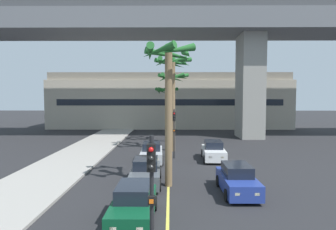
% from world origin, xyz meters
% --- Properties ---
extents(sidewalk_left, '(4.80, 80.00, 0.15)m').
position_xyz_m(sidewalk_left, '(-8.00, 16.00, 0.07)').
color(sidewalk_left, '#9E9991').
rests_on(sidewalk_left, ground).
extents(lane_stripe_center, '(0.14, 56.00, 0.01)m').
position_xyz_m(lane_stripe_center, '(0.00, 24.00, 0.00)').
color(lane_stripe_center, '#DBCC4C').
rests_on(lane_stripe_center, ground).
extents(bridge_overpass, '(87.86, 8.00, 17.28)m').
position_xyz_m(bridge_overpass, '(0.83, 37.52, 13.82)').
color(bridge_overpass, slate).
rests_on(bridge_overpass, ground).
extents(pier_building_backdrop, '(39.78, 8.04, 9.12)m').
position_xyz_m(pier_building_backdrop, '(0.00, 50.11, 4.50)').
color(pier_building_backdrop, '#BCB29E').
rests_on(pier_building_backdrop, ground).
extents(car_queue_front, '(1.95, 4.16, 1.56)m').
position_xyz_m(car_queue_front, '(3.71, 24.10, 0.72)').
color(car_queue_front, white).
rests_on(car_queue_front, ground).
extents(car_queue_second, '(1.92, 4.14, 1.56)m').
position_xyz_m(car_queue_second, '(-1.36, 17.22, 0.72)').
color(car_queue_second, '#4C5156').
rests_on(car_queue_second, ground).
extents(car_queue_third, '(1.85, 4.11, 1.56)m').
position_xyz_m(car_queue_third, '(3.77, 15.66, 0.72)').
color(car_queue_third, navy).
rests_on(car_queue_third, ground).
extents(car_queue_fourth, '(1.84, 4.10, 1.56)m').
position_xyz_m(car_queue_fourth, '(-1.43, 11.97, 0.72)').
color(car_queue_fourth, '#0C4728').
rests_on(car_queue_fourth, ground).
extents(car_queue_fifth, '(1.95, 4.16, 1.56)m').
position_xyz_m(car_queue_fifth, '(-1.40, 23.30, 0.72)').
color(car_queue_fifth, '#B7BABF').
rests_on(car_queue_fifth, ground).
extents(traffic_light_median_near, '(0.24, 0.37, 4.20)m').
position_xyz_m(traffic_light_median_near, '(-0.41, 7.90, 2.71)').
color(traffic_light_median_near, black).
rests_on(traffic_light_median_near, ground).
extents(traffic_light_median_far, '(0.24, 0.37, 4.20)m').
position_xyz_m(traffic_light_median_far, '(0.43, 24.58, 2.71)').
color(traffic_light_median_far, black).
rests_on(traffic_light_median_far, ground).
extents(palm_tree_near_median, '(3.69, 3.71, 9.08)m').
position_xyz_m(palm_tree_near_median, '(0.33, 28.02, 7.11)').
color(palm_tree_near_median, brown).
rests_on(palm_tree_near_median, ground).
extents(palm_tree_mid_median, '(3.13, 3.28, 8.32)m').
position_xyz_m(palm_tree_mid_median, '(0.01, 16.90, 6.44)').
color(palm_tree_mid_median, brown).
rests_on(palm_tree_mid_median, ground).
extents(palm_tree_far_median, '(3.62, 3.60, 8.03)m').
position_xyz_m(palm_tree_far_median, '(0.46, 33.46, 6.78)').
color(palm_tree_far_median, brown).
rests_on(palm_tree_far_median, ground).
extents(palm_tree_farthest_median, '(3.29, 3.29, 6.62)m').
position_xyz_m(palm_tree_farthest_median, '(-0.38, 40.10, 5.54)').
color(palm_tree_farthest_median, brown).
rests_on(palm_tree_farthest_median, ground).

